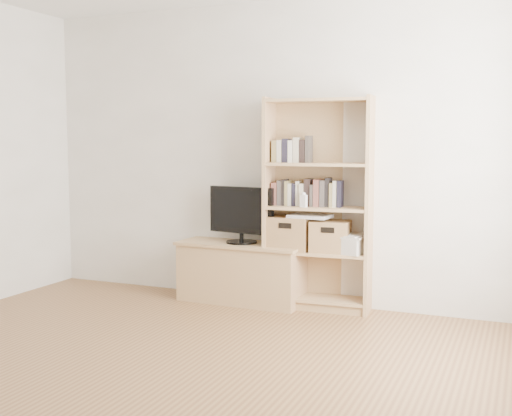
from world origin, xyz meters
The scene contains 12 objects.
floor centered at (0.00, 0.00, 0.00)m, with size 4.50×5.00×0.01m, color brown.
back_wall centered at (0.00, 2.50, 1.30)m, with size 4.50×0.02×2.60m, color beige.
tv_stand centered at (-0.24, 2.30, 0.25)m, with size 1.08×0.41×0.50m, color #A77B56.
bookshelf centered at (0.44, 2.34, 0.88)m, with size 0.88×0.31×1.76m, color #A77B56.
television centered at (-0.24, 2.30, 0.76)m, with size 0.62×0.05×0.49m, color black.
books_row_mid centered at (0.44, 2.36, 0.97)m, with size 0.77×0.15×0.21m, color brown.
books_row_upper centered at (0.24, 2.35, 1.32)m, with size 0.37×0.14×0.19m, color brown.
baby_monitor centered at (0.35, 2.24, 0.91)m, with size 0.05×0.03×0.10m, color white.
basket_left centered at (0.20, 2.32, 0.63)m, with size 0.34×0.28×0.28m, color olive.
basket_right centered at (0.55, 2.35, 0.62)m, with size 0.31×0.26×0.26m, color olive.
laptop centered at (0.38, 2.32, 0.78)m, with size 0.33×0.23×0.03m, color white.
magazine_stack centered at (0.74, 2.36, 0.56)m, with size 0.20×0.28×0.13m, color beige.
Camera 1 is at (2.03, -2.72, 1.40)m, focal length 45.00 mm.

